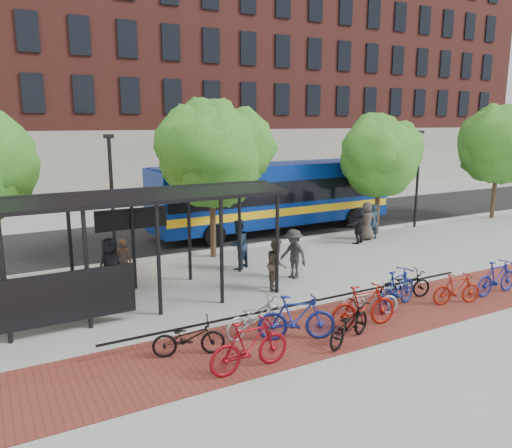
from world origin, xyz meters
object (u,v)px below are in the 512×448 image
bus (275,193)px  lamp_post_left (112,198)px  tree_d (499,141)px  bike_6 (370,300)px  tree_b (213,150)px  bike_8 (405,285)px  bike_2 (255,316)px  tree_c (381,153)px  bike_5 (364,306)px  pedestrian_0 (110,265)px  bike_0 (189,338)px  bike_3 (297,318)px  bike_1 (250,346)px  pedestrian_7 (373,222)px  bike_7 (397,289)px  bike_4 (349,324)px  pedestrian_5 (359,225)px  lamp_post_right (418,176)px  pedestrian_2 (238,244)px  bike_11 (497,278)px  bus_shelter (105,211)px  pedestrian_8 (277,264)px  pedestrian_6 (367,221)px  bike_9 (457,289)px  pedestrian_9 (293,254)px

bus → lamp_post_left: bearing=-164.0°
tree_d → bike_6: tree_d is taller
tree_b → bike_8: tree_b is taller
bike_2 → tree_d: bearing=-81.7°
tree_b → tree_c: size_ratio=1.09×
bike_5 → pedestrian_0: size_ratio=1.11×
bike_0 → bike_3: (2.77, -0.53, 0.15)m
bike_6 → bike_1: bearing=129.1°
pedestrian_7 → bike_3: bearing=50.1°
bus → bike_5: bus is taller
tree_b → bike_7: size_ratio=3.14×
bike_4 → bike_7: size_ratio=0.92×
bike_3 → bike_4: 1.35m
bike_2 → bike_8: 5.52m
pedestrian_5 → lamp_post_right: bearing=169.1°
bike_0 → bike_8: bike_8 is taller
pedestrian_5 → pedestrian_7: (1.19, 0.37, -0.01)m
bus → bike_0: (-9.10, -11.11, -1.54)m
pedestrian_5 → bike_2: bearing=9.9°
pedestrian_7 → lamp_post_left: bearing=5.9°
pedestrian_2 → bike_11: bearing=101.1°
bike_5 → pedestrian_2: size_ratio=1.06×
bus_shelter → pedestrian_8: bus_shelter is taller
lamp_post_left → bike_4: (3.64, -9.61, -2.25)m
pedestrian_6 → pedestrian_2: bearing=25.5°
bike_5 → pedestrian_5: (6.30, 7.67, 0.25)m
bike_1 → bike_4: (2.94, 0.09, -0.11)m
lamp_post_right → pedestrian_2: 12.24m
bike_1 → bike_9: bike_1 is taller
tree_c → bike_0: bearing=-148.8°
pedestrian_6 → pedestrian_0: bearing=22.9°
bike_1 → bike_7: (5.74, 1.27, 0.01)m
bike_3 → pedestrian_7: pedestrian_7 is taller
lamp_post_right → pedestrian_9: (-10.67, -4.40, -1.84)m
tree_c → pedestrian_2: tree_c is taller
tree_b → bike_0: bearing=-118.2°
bike_3 → pedestrian_8: 4.11m
bike_11 → pedestrian_7: pedestrian_7 is taller
bike_0 → pedestrian_7: 14.33m
bike_0 → bike_8: size_ratio=0.98×
pedestrian_0 → bike_6: bearing=-70.1°
bus_shelter → lamp_post_right: lamp_post_right is taller
bike_6 → pedestrian_5: pedestrian_5 is taller
bike_7 → pedestrian_0: size_ratio=1.12×
pedestrian_0 → bus_shelter: bearing=-130.9°
bike_3 → pedestrian_9: (2.80, 4.46, 0.29)m
bus_shelter → lamp_post_left: 4.24m
tree_b → lamp_post_right: bearing=1.2°
pedestrian_9 → bike_5: bearing=-23.7°
bike_8 → pedestrian_6: (4.41, 6.89, 0.44)m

